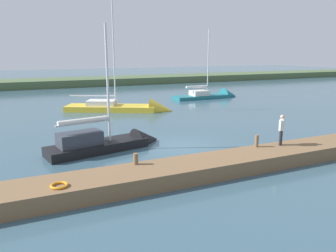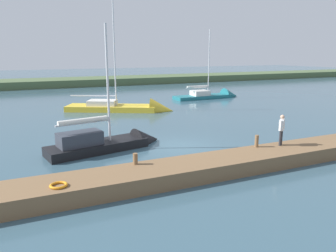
# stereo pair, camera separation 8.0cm
# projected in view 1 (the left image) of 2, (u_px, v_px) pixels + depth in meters

# --- Properties ---
(ground_plane) EXTENTS (200.00, 200.00, 0.00)m
(ground_plane) POSITION_uv_depth(u_px,v_px,m) (179.00, 147.00, 19.49)
(ground_plane) COLOR #385666
(far_shoreline) EXTENTS (180.00, 8.00, 2.40)m
(far_shoreline) POSITION_uv_depth(u_px,v_px,m) (74.00, 85.00, 55.89)
(far_shoreline) COLOR #4C603D
(far_shoreline) RESTS_ON ground_plane
(dock_pier) EXTENTS (26.69, 2.13, 0.71)m
(dock_pier) POSITION_uv_depth(u_px,v_px,m) (221.00, 165.00, 15.38)
(dock_pier) COLOR brown
(dock_pier) RESTS_ON ground_plane
(mooring_post_near) EXTENTS (0.21, 0.21, 0.51)m
(mooring_post_near) POSITION_uv_depth(u_px,v_px,m) (136.00, 159.00, 14.31)
(mooring_post_near) COLOR brown
(mooring_post_near) RESTS_ON dock_pier
(mooring_post_far) EXTENTS (0.20, 0.20, 0.64)m
(mooring_post_far) POSITION_uv_depth(u_px,v_px,m) (257.00, 141.00, 16.97)
(mooring_post_far) COLOR brown
(mooring_post_far) RESTS_ON dock_pier
(life_ring_buoy) EXTENTS (0.66, 0.66, 0.10)m
(life_ring_buoy) POSITION_uv_depth(u_px,v_px,m) (59.00, 185.00, 11.96)
(life_ring_buoy) COLOR orange
(life_ring_buoy) RESTS_ON dock_pier
(sailboat_inner_slip) EXTENTS (8.85, 2.34, 9.30)m
(sailboat_inner_slip) POSITION_uv_depth(u_px,v_px,m) (213.00, 97.00, 40.72)
(sailboat_inner_slip) COLOR #1E6B75
(sailboat_inner_slip) RESTS_ON ground_plane
(sailboat_near_dock) EXTENTS (10.31, 6.94, 12.42)m
(sailboat_near_dock) POSITION_uv_depth(u_px,v_px,m) (128.00, 110.00, 31.53)
(sailboat_near_dock) COLOR gold
(sailboat_near_dock) RESTS_ON ground_plane
(sailboat_behind_pier) EXTENTS (7.23, 3.14, 7.94)m
(sailboat_behind_pier) POSITION_uv_depth(u_px,v_px,m) (112.00, 145.00, 19.13)
(sailboat_behind_pier) COLOR black
(sailboat_behind_pier) RESTS_ON ground_plane
(person_on_dock) EXTENTS (0.53, 0.44, 1.65)m
(person_on_dock) POSITION_uv_depth(u_px,v_px,m) (281.00, 128.00, 17.15)
(person_on_dock) COLOR #28282D
(person_on_dock) RESTS_ON dock_pier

